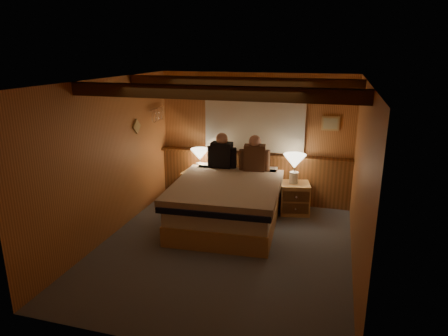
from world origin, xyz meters
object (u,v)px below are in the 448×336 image
at_px(duffel_bag, 192,212).
at_px(lamp_left, 200,156).
at_px(nightstand_right, 295,198).
at_px(nightstand_left, 198,186).
at_px(person_left, 222,153).
at_px(lamp_right, 294,163).
at_px(person_right, 255,156).
at_px(bed, 228,202).

bearing_deg(duffel_bag, lamp_left, 110.04).
bearing_deg(nightstand_right, nightstand_left, 164.11).
relative_size(nightstand_left, nightstand_right, 0.98).
distance_m(lamp_left, person_left, 0.50).
height_order(nightstand_left, lamp_right, lamp_right).
distance_m(person_right, duffel_bag, 1.47).
bearing_deg(lamp_left, nightstand_left, -162.58).
relative_size(person_left, person_right, 1.00).
bearing_deg(lamp_right, person_right, -175.89).
xyz_separation_m(nightstand_left, lamp_left, (0.05, 0.01, 0.60)).
bearing_deg(lamp_right, bed, -140.83).
bearing_deg(person_right, person_left, 169.19).
bearing_deg(nightstand_right, person_left, 167.47).
distance_m(nightstand_right, duffel_bag, 1.83).
bearing_deg(person_left, nightstand_left, 168.06).
relative_size(nightstand_right, lamp_right, 1.13).
distance_m(bed, person_left, 1.05).
height_order(lamp_left, person_right, person_right).
xyz_separation_m(person_left, duffel_bag, (-0.28, -0.84, -0.84)).
bearing_deg(person_left, lamp_left, 165.15).
relative_size(bed, person_right, 3.41).
bearing_deg(bed, duffel_bag, -177.97).
xyz_separation_m(bed, nightstand_right, (1.01, 0.77, -0.11)).
distance_m(nightstand_left, nightstand_right, 1.86).
distance_m(nightstand_left, person_left, 0.88).
xyz_separation_m(bed, lamp_left, (-0.79, 0.91, 0.50)).
bearing_deg(nightstand_right, duffel_bag, -164.92).
relative_size(nightstand_right, duffel_bag, 1.12).
relative_size(nightstand_left, duffel_bag, 1.10).
bearing_deg(nightstand_right, lamp_left, 163.54).
xyz_separation_m(lamp_right, duffel_bag, (-1.59, -0.86, -0.76)).
relative_size(lamp_left, person_right, 0.67).
relative_size(person_left, duffel_bag, 1.27).
height_order(nightstand_left, lamp_left, lamp_left).
relative_size(lamp_left, person_left, 0.67).
xyz_separation_m(lamp_left, person_right, (1.08, -0.16, 0.11)).
distance_m(nightstand_left, lamp_right, 1.93).
bearing_deg(lamp_left, person_left, -15.36).
bearing_deg(duffel_bag, person_right, 51.26).
xyz_separation_m(lamp_right, person_right, (-0.69, -0.05, 0.09)).
bearing_deg(duffel_bag, lamp_right, 37.50).
xyz_separation_m(bed, person_right, (0.28, 0.75, 0.61)).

